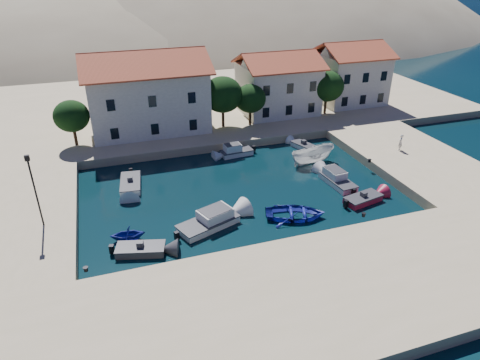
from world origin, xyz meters
name	(u,v)px	position (x,y,z in m)	size (l,w,h in m)	color
ground	(279,250)	(0.00, 0.00, 0.00)	(400.00, 400.00, 0.00)	black
quay_south	(315,296)	(0.00, -6.00, 0.50)	(52.00, 12.00, 1.00)	tan
quay_east	(414,159)	(20.50, 10.00, 0.50)	(11.00, 20.00, 1.00)	tan
quay_west	(28,221)	(-19.00, 10.00, 0.50)	(8.00, 20.00, 1.00)	tan
quay_north	(194,103)	(2.00, 38.00, 0.50)	(80.00, 36.00, 1.00)	tan
hills	(194,95)	(20.64, 123.62, -23.40)	(254.00, 176.00, 99.00)	gray
building_left	(147,90)	(-6.00, 28.00, 5.94)	(14.70, 9.45, 9.70)	beige
building_mid	(278,82)	(12.00, 29.00, 5.22)	(10.50, 8.40, 8.30)	beige
building_right	(350,72)	(24.00, 30.00, 5.47)	(9.45, 8.40, 8.80)	beige
trees	(234,96)	(4.51, 25.46, 4.84)	(37.30, 5.30, 6.45)	#382314
lamppost	(34,184)	(-17.50, 8.00, 4.75)	(0.35, 0.25, 6.22)	black
bollards	(292,207)	(2.80, 3.87, 1.15)	(29.36, 9.56, 0.30)	black
motorboat_grey_sw	(141,250)	(-10.35, 3.07, 0.29)	(4.04, 2.57, 1.25)	#37373C
cabin_cruiser_south	(208,222)	(-4.45, 4.92, 0.48)	(5.78, 3.99, 1.60)	silver
rowboat_south	(295,217)	(3.20, 3.96, 0.00)	(3.74, 5.24, 1.09)	navy
motorboat_red_se	(363,199)	(10.38, 4.37, 0.30)	(3.95, 2.38, 1.25)	maroon
cabin_cruiser_east	(338,180)	(9.92, 8.23, 0.48)	(2.19, 4.63, 1.60)	silver
boat_east	(312,163)	(9.83, 13.65, 0.00)	(2.01, 5.34, 2.06)	silver
motorboat_white_ne	(303,146)	(10.74, 17.73, 0.30)	(2.40, 3.37, 1.25)	silver
rowboat_west	(128,240)	(-11.13, 5.14, 0.00)	(2.37, 2.74, 1.45)	navy
motorboat_white_west	(131,184)	(-9.98, 14.49, 0.29)	(2.45, 4.59, 1.25)	silver
cabin_cruiser_north	(237,151)	(2.50, 18.38, 0.48)	(3.82, 1.86, 1.60)	silver
pedestrian	(400,142)	(19.76, 11.75, 1.93)	(0.68, 0.45, 1.86)	silver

